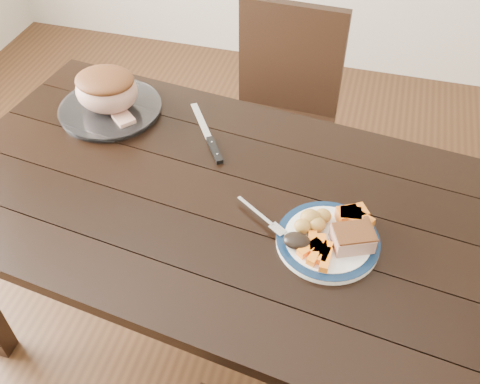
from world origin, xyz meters
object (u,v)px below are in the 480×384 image
(dinner_plate, at_px, (328,241))
(serving_platter, at_px, (111,110))
(chair_far, at_px, (281,111))
(fork, at_px, (264,218))
(carving_knife, at_px, (211,142))
(roast_joint, at_px, (107,91))
(dining_table, at_px, (216,216))
(pork_slice, at_px, (352,239))

(dinner_plate, xyz_separation_m, serving_platter, (-0.79, 0.37, 0.00))
(chair_far, height_order, fork, chair_far)
(carving_knife, bearing_deg, roast_joint, -133.96)
(serving_platter, xyz_separation_m, fork, (0.61, -0.35, 0.01))
(chair_far, relative_size, roast_joint, 4.54)
(serving_platter, height_order, roast_joint, roast_joint)
(dining_table, xyz_separation_m, chair_far, (0.04, 0.74, -0.13))
(chair_far, height_order, carving_knife, chair_far)
(fork, height_order, carving_knife, fork)
(pork_slice, bearing_deg, serving_platter, 156.09)
(dining_table, height_order, fork, fork)
(serving_platter, bearing_deg, roast_joint, 0.00)
(dining_table, distance_m, dinner_plate, 0.36)
(roast_joint, bearing_deg, carving_knife, -10.56)
(dinner_plate, bearing_deg, carving_knife, 143.95)
(pork_slice, relative_size, fork, 0.62)
(dining_table, height_order, pork_slice, pork_slice)
(pork_slice, xyz_separation_m, carving_knife, (-0.47, 0.31, -0.04))
(pork_slice, bearing_deg, chair_far, 112.90)
(pork_slice, distance_m, carving_knife, 0.56)
(chair_far, height_order, roast_joint, chair_far)
(pork_slice, height_order, fork, pork_slice)
(carving_knife, bearing_deg, chair_far, 133.82)
(serving_platter, bearing_deg, dining_table, -31.73)
(dinner_plate, distance_m, serving_platter, 0.87)
(dining_table, relative_size, roast_joint, 8.29)
(serving_platter, distance_m, pork_slice, 0.93)
(dining_table, xyz_separation_m, pork_slice, (0.39, -0.10, 0.13))
(pork_slice, bearing_deg, roast_joint, 156.09)
(chair_far, bearing_deg, roast_joint, 45.41)
(roast_joint, height_order, carving_knife, roast_joint)
(serving_platter, xyz_separation_m, roast_joint, (0.00, 0.00, 0.08))
(pork_slice, relative_size, roast_joint, 0.48)
(dinner_plate, bearing_deg, pork_slice, -4.76)
(chair_far, distance_m, carving_knife, 0.59)
(fork, relative_size, carving_knife, 0.57)
(pork_slice, bearing_deg, carving_knife, 147.11)
(dining_table, xyz_separation_m, dinner_plate, (0.34, -0.09, 0.10))
(dining_table, xyz_separation_m, serving_platter, (-0.45, 0.28, 0.10))
(chair_far, relative_size, dinner_plate, 3.47)
(chair_far, relative_size, serving_platter, 2.81)
(dinner_plate, xyz_separation_m, pork_slice, (0.06, -0.00, 0.03))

